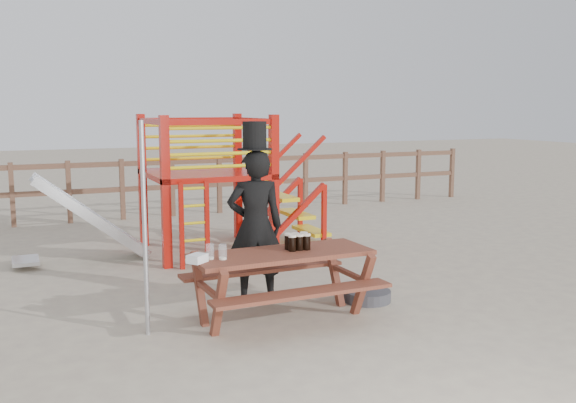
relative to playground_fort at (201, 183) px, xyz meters
The scene contains 10 objects.
ground 3.74m from the playground_fort, 91.99° to the right, with size 60.00×60.00×0.00m, color tan.
back_fence 3.44m from the playground_fort, 92.08° to the left, with size 15.09×0.09×1.20m.
playground_fort is the anchor object (origin of this frame).
picnic_table 3.48m from the playground_fort, 92.28° to the right, with size 1.89×1.32×0.72m.
man_with_hat 2.70m from the playground_fort, 93.19° to the right, with size 0.71×0.55×2.05m.
metal_pole 3.64m from the playground_fort, 114.59° to the right, with size 0.05×0.05×2.08m, color #B2B2B7.
parasol_base 3.52m from the playground_fort, 72.50° to the right, with size 0.54×0.54×0.23m.
paper_bag 3.68m from the playground_fort, 106.81° to the right, with size 0.18×0.14×0.08m, color white.
stout_pints 3.40m from the playground_fort, 88.99° to the right, with size 0.26×0.18×0.17m.
empty_glasses 3.57m from the playground_fort, 103.83° to the right, with size 0.19×0.14×0.15m.
Camera 1 is at (-2.56, -5.78, 2.20)m, focal length 40.00 mm.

